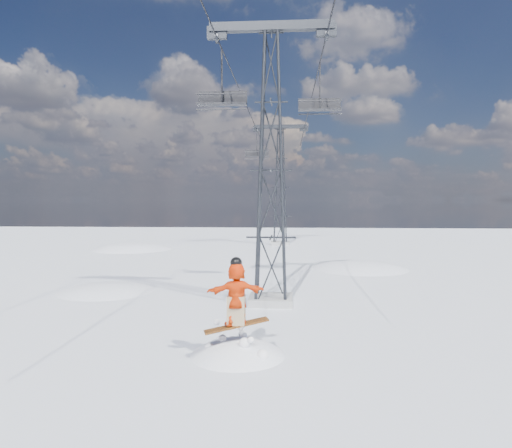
% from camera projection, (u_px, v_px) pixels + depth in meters
% --- Properties ---
extents(ground, '(120.00, 120.00, 0.00)m').
position_uv_depth(ground, '(226.00, 378.00, 10.97)').
color(ground, white).
rests_on(ground, ground).
extents(snow_terrain, '(39.00, 37.00, 22.00)m').
position_uv_depth(snow_terrain, '(200.00, 392.00, 32.96)').
color(snow_terrain, white).
rests_on(snow_terrain, ground).
extents(lift_tower_near, '(5.20, 1.80, 11.43)m').
position_uv_depth(lift_tower_near, '(271.00, 171.00, 18.60)').
color(lift_tower_near, '#999999').
rests_on(lift_tower_near, ground).
extents(lift_tower_far, '(5.20, 1.80, 11.43)m').
position_uv_depth(lift_tower_far, '(280.00, 188.00, 43.51)').
color(lift_tower_far, '#999999').
rests_on(lift_tower_far, ground).
extents(haul_cables, '(4.46, 51.00, 0.06)m').
position_uv_depth(haul_cables, '(277.00, 100.00, 29.78)').
color(haul_cables, black).
rests_on(haul_cables, ground).
extents(snowboarder_jump, '(4.40, 4.40, 6.71)m').
position_uv_depth(snowboarder_jump, '(238.00, 412.00, 12.69)').
color(snowboarder_jump, white).
rests_on(snowboarder_jump, ground).
extents(lift_chair_near, '(2.17, 0.62, 2.69)m').
position_uv_depth(lift_chair_near, '(222.00, 99.00, 19.94)').
color(lift_chair_near, black).
rests_on(lift_chair_near, ground).
extents(lift_chair_mid, '(2.04, 0.59, 2.53)m').
position_uv_depth(lift_chair_mid, '(320.00, 105.00, 21.85)').
color(lift_chair_mid, black).
rests_on(lift_chair_mid, ground).
extents(lift_chair_far, '(2.23, 0.64, 2.77)m').
position_uv_depth(lift_chair_far, '(257.00, 154.00, 42.74)').
color(lift_chair_far, black).
rests_on(lift_chair_far, ground).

